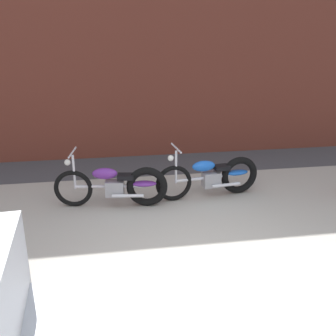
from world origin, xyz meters
name	(u,v)px	position (x,y,z in m)	size (l,w,h in m)	color
ground_plane	(212,268)	(0.00, 0.00, 0.00)	(80.00, 80.00, 0.00)	#47474C
sidewalk_slab	(185,210)	(0.00, 1.75, 0.00)	(36.00, 3.50, 0.01)	#B2ADA3
brick_building_wall	(158,45)	(0.00, 5.20, 2.62)	(36.00, 0.50, 5.25)	brown
motorcycle_purple	(119,185)	(-1.12, 2.13, 0.40)	(2.00, 0.63, 1.03)	black
motorcycle_blue	(215,176)	(0.67, 2.29, 0.40)	(2.00, 0.58, 1.03)	black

